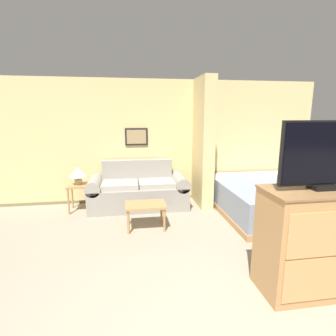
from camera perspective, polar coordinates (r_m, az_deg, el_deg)
wall_back at (r=5.75m, az=-1.65°, el=5.79°), size 7.03×0.16×2.60m
wall_partition_pillar at (r=5.44m, az=7.63°, el=5.42°), size 0.24×0.87×2.60m
couch at (r=5.42m, az=-6.46°, el=-4.90°), size 2.00×0.84×0.94m
coffee_table at (r=4.40m, az=-4.91°, el=-8.48°), size 0.66×0.45×0.42m
side_table at (r=5.42m, az=-18.82°, el=-4.41°), size 0.41×0.41×0.54m
table_lamp at (r=5.35m, az=-19.05°, el=-0.99°), size 0.32×0.32×0.35m
tv_dresser at (r=3.26m, az=29.47°, el=-13.66°), size 1.16×0.56×1.13m
tv at (r=3.01m, az=31.17°, el=2.39°), size 0.97×0.16×0.69m
bed at (r=5.44m, az=20.92°, el=-6.07°), size 1.88×2.19×0.58m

